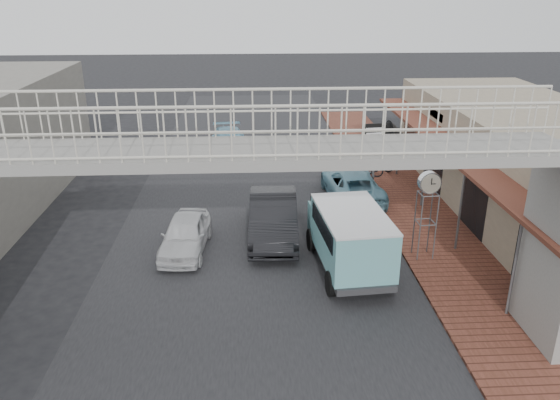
{
  "coord_description": "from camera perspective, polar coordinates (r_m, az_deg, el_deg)",
  "views": [
    {
      "loc": [
        -0.05,
        -15.5,
        8.53
      ],
      "look_at": [
        0.88,
        1.57,
        1.8
      ],
      "focal_mm": 35.0,
      "sensor_mm": 36.0,
      "label": 1
    }
  ],
  "objects": [
    {
      "name": "angkot_curb",
      "position": [
        23.39,
        7.53,
        1.58
      ],
      "size": [
        2.29,
        4.68,
        1.28
      ],
      "primitive_type": "imported",
      "rotation": [
        0.0,
        0.0,
        3.18
      ],
      "color": "#659DB0",
      "rests_on": "ground"
    },
    {
      "name": "motorcycle_far",
      "position": [
        26.62,
        10.47,
        3.7
      ],
      "size": [
        1.59,
        0.79,
        0.92
      ],
      "primitive_type": "imported",
      "rotation": [
        0.0,
        0.0,
        1.81
      ],
      "color": "black",
      "rests_on": "sidewalk"
    },
    {
      "name": "dark_sedan",
      "position": [
        19.59,
        -0.72,
        -1.78
      ],
      "size": [
        1.85,
        4.85,
        1.58
      ],
      "primitive_type": "imported",
      "rotation": [
        0.0,
        0.0,
        -0.04
      ],
      "color": "black",
      "rests_on": "ground"
    },
    {
      "name": "white_hatchback",
      "position": [
        18.94,
        -9.88,
        -3.56
      ],
      "size": [
        1.72,
        3.71,
        1.23
      ],
      "primitive_type": "imported",
      "rotation": [
        0.0,
        0.0,
        -0.07
      ],
      "color": "silver",
      "rests_on": "ground"
    },
    {
      "name": "shophouse_row",
      "position": [
        23.33,
        25.25,
        3.16
      ],
      "size": [
        7.2,
        18.0,
        4.0
      ],
      "color": "gray",
      "rests_on": "ground"
    },
    {
      "name": "arrow_sign",
      "position": [
        23.71,
        11.79,
        6.73
      ],
      "size": [
        1.89,
        1.21,
        3.18
      ],
      "rotation": [
        0.0,
        0.0,
        0.12
      ],
      "color": "#59595B",
      "rests_on": "sidewalk"
    },
    {
      "name": "angkot_far",
      "position": [
        29.78,
        -5.27,
        6.05
      ],
      "size": [
        2.3,
        4.64,
        1.29
      ],
      "primitive_type": "imported",
      "rotation": [
        0.0,
        0.0,
        0.11
      ],
      "color": "#73ADC7",
      "rests_on": "ground"
    },
    {
      "name": "sidewalk",
      "position": [
        21.38,
        15.01,
        -2.66
      ],
      "size": [
        3.0,
        40.0,
        0.1
      ],
      "primitive_type": "cube",
      "color": "brown",
      "rests_on": "ground"
    },
    {
      "name": "footbridge",
      "position": [
        12.69,
        -2.62,
        -3.5
      ],
      "size": [
        16.4,
        2.4,
        6.34
      ],
      "color": "gray",
      "rests_on": "ground"
    },
    {
      "name": "motorcycle_near",
      "position": [
        26.15,
        8.85,
        3.51
      ],
      "size": [
        1.89,
        1.28,
        0.94
      ],
      "primitive_type": "imported",
      "rotation": [
        0.0,
        0.0,
        1.17
      ],
      "color": "black",
      "rests_on": "sidewalk"
    },
    {
      "name": "road_strip",
      "position": [
        17.69,
        -2.6,
        -7.35
      ],
      "size": [
        10.0,
        60.0,
        0.01
      ],
      "primitive_type": "cube",
      "color": "black",
      "rests_on": "ground"
    },
    {
      "name": "street_clock",
      "position": [
        18.02,
        15.32,
        1.35
      ],
      "size": [
        0.74,
        0.61,
        2.96
      ],
      "rotation": [
        0.0,
        0.0,
        0.06
      ],
      "color": "#59595B",
      "rests_on": "sidewalk"
    },
    {
      "name": "angkot_van",
      "position": [
        17.22,
        7.29,
        -3.37
      ],
      "size": [
        2.31,
        4.47,
        2.12
      ],
      "rotation": [
        0.0,
        0.0,
        0.09
      ],
      "color": "black",
      "rests_on": "ground"
    },
    {
      "name": "ground",
      "position": [
        17.69,
        -2.6,
        -7.36
      ],
      "size": [
        120.0,
        120.0,
        0.0
      ],
      "primitive_type": "plane",
      "color": "black",
      "rests_on": "ground"
    }
  ]
}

